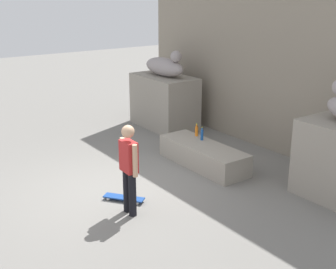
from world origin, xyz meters
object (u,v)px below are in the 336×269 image
(bottle_blue, at_px, (202,135))
(statue_reclining_left, at_px, (165,66))
(skateboard, at_px, (124,198))
(bottle_orange, at_px, (197,131))
(skater, at_px, (129,166))

(bottle_blue, bearing_deg, statue_reclining_left, 162.18)
(skateboard, distance_m, bottle_blue, 2.78)
(statue_reclining_left, height_order, skateboard, statue_reclining_left)
(bottle_orange, relative_size, bottle_blue, 0.96)
(skateboard, xyz_separation_m, bottle_blue, (-0.81, 2.60, 0.58))
(statue_reclining_left, relative_size, bottle_orange, 5.30)
(skater, relative_size, bottle_orange, 5.48)
(skater, bearing_deg, skateboard, 164.34)
(skateboard, bearing_deg, bottle_orange, 75.58)
(skater, xyz_separation_m, bottle_orange, (-1.62, 2.85, -0.29))
(skateboard, relative_size, bottle_blue, 2.38)
(statue_reclining_left, distance_m, skateboard, 5.27)
(skateboard, height_order, bottle_orange, bottle_orange)
(statue_reclining_left, bearing_deg, bottle_blue, -19.24)
(statue_reclining_left, distance_m, bottle_orange, 2.82)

